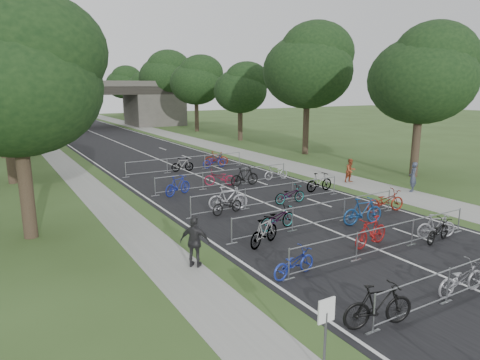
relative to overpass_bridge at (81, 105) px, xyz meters
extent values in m
cube|color=black|center=(0.00, -15.00, -3.53)|extent=(11.00, 140.00, 0.01)
cube|color=gray|center=(8.00, -15.00, -3.53)|extent=(3.00, 140.00, 0.01)
cube|color=gray|center=(-7.50, -15.00, -3.53)|extent=(2.00, 140.00, 0.01)
cube|color=silver|center=(0.00, -15.00, -3.53)|extent=(0.12, 140.00, 0.00)
cube|color=#47443F|center=(11.50, 0.00, -1.03)|extent=(8.00, 8.00, 5.00)
cube|color=black|center=(0.00, 0.00, 2.07)|extent=(30.00, 8.00, 1.20)
cube|color=#47443F|center=(0.00, -3.80, 3.07)|extent=(30.00, 0.40, 0.90)
cube|color=#47443F|center=(0.00, 3.80, 3.07)|extent=(30.00, 0.40, 0.90)
cylinder|color=#4C4C51|center=(-6.80, -62.00, -2.78)|extent=(0.06, 0.06, 1.50)
cube|color=white|center=(-6.80, -62.00, -1.98)|extent=(0.45, 0.04, 0.55)
cylinder|color=#33261C|center=(-11.50, -49.00, -1.43)|extent=(0.56, 0.56, 4.20)
ellipsoid|color=black|center=(-11.50, -49.00, 2.68)|extent=(6.72, 6.72, 5.51)
sphere|color=black|center=(-10.90, -49.50, 4.03)|extent=(5.38, 5.38, 5.38)
sphere|color=black|center=(-12.00, -48.50, 1.84)|extent=(4.37, 4.37, 4.37)
cylinder|color=#33261C|center=(13.00, -49.00, -1.29)|extent=(0.56, 0.56, 4.48)
ellipsoid|color=black|center=(13.00, -49.00, 3.10)|extent=(7.17, 7.17, 5.88)
sphere|color=black|center=(13.60, -49.50, 4.53)|extent=(5.73, 5.73, 5.73)
sphere|color=black|center=(12.50, -48.50, 2.20)|extent=(4.66, 4.66, 4.66)
cylinder|color=#33261C|center=(-11.50, -37.00, -1.17)|extent=(0.56, 0.56, 4.72)
ellipsoid|color=black|center=(-11.50, -37.00, 3.46)|extent=(7.56, 7.56, 6.20)
sphere|color=black|center=(-10.90, -37.50, 4.97)|extent=(6.05, 6.05, 6.05)
cylinder|color=#33261C|center=(13.00, -37.00, -0.98)|extent=(0.56, 0.56, 5.11)
ellipsoid|color=black|center=(13.00, -37.00, 4.03)|extent=(8.18, 8.18, 6.70)
sphere|color=black|center=(13.60, -37.50, 5.66)|extent=(6.54, 6.54, 6.54)
sphere|color=black|center=(12.50, -36.50, 3.01)|extent=(5.31, 5.31, 5.31)
cylinder|color=#33261C|center=(-11.50, -25.00, -0.91)|extent=(0.56, 0.56, 5.25)
sphere|color=black|center=(-10.90, -25.50, 5.92)|extent=(6.72, 6.72, 6.72)
cylinder|color=#33261C|center=(13.00, -25.00, -1.61)|extent=(0.56, 0.56, 3.85)
ellipsoid|color=black|center=(13.00, -25.00, 2.16)|extent=(6.16, 6.16, 5.05)
sphere|color=black|center=(13.60, -25.50, 3.40)|extent=(4.93, 4.93, 4.93)
sphere|color=black|center=(12.50, -24.50, 1.39)|extent=(4.00, 4.00, 4.00)
cylinder|color=#33261C|center=(13.00, -13.00, -1.29)|extent=(0.56, 0.56, 4.48)
ellipsoid|color=black|center=(13.00, -13.00, 3.10)|extent=(7.17, 7.17, 5.88)
sphere|color=black|center=(13.60, -13.50, 4.53)|extent=(5.73, 5.73, 5.73)
sphere|color=black|center=(12.50, -12.50, 2.20)|extent=(4.66, 4.66, 4.66)
cylinder|color=#33261C|center=(13.00, -1.00, -0.98)|extent=(0.56, 0.56, 5.11)
ellipsoid|color=black|center=(13.00, -1.00, 4.03)|extent=(8.18, 8.18, 6.70)
sphere|color=black|center=(13.60, -1.50, 5.66)|extent=(6.54, 6.54, 6.54)
sphere|color=black|center=(12.50, -0.50, 3.01)|extent=(5.31, 5.31, 5.31)
cylinder|color=#33261C|center=(13.00, 11.00, -1.61)|extent=(0.56, 0.56, 3.85)
ellipsoid|color=black|center=(13.00, 11.00, 2.16)|extent=(6.16, 6.16, 5.05)
sphere|color=black|center=(13.60, 10.50, 3.40)|extent=(4.93, 4.93, 4.93)
sphere|color=black|center=(12.50, 11.50, 1.39)|extent=(4.00, 4.00, 4.00)
cylinder|color=#33261C|center=(13.00, 23.00, -1.29)|extent=(0.56, 0.56, 4.48)
ellipsoid|color=black|center=(13.00, 23.00, 3.10)|extent=(7.17, 7.17, 5.88)
sphere|color=black|center=(13.60, 22.50, 4.53)|extent=(5.73, 5.73, 5.73)
sphere|color=black|center=(12.50, 23.50, 2.20)|extent=(4.66, 4.66, 4.66)
cylinder|color=#94969B|center=(0.00, -61.40, -2.48)|extent=(9.20, 0.04, 0.04)
cylinder|color=#94969B|center=(0.00, -61.40, -3.35)|extent=(9.20, 0.04, 0.04)
cylinder|color=#94969B|center=(-4.60, -61.40, -2.98)|extent=(0.05, 0.05, 1.10)
cube|color=#94969B|center=(-4.60, -61.40, -3.52)|extent=(0.50, 0.08, 0.03)
cylinder|color=#94969B|center=(-1.53, -61.40, -2.98)|extent=(0.05, 0.05, 1.10)
cube|color=#94969B|center=(-1.53, -61.40, -3.52)|extent=(0.50, 0.08, 0.03)
cylinder|color=#94969B|center=(0.00, -57.80, -2.48)|extent=(9.20, 0.04, 0.04)
cylinder|color=#94969B|center=(0.00, -57.80, -3.35)|extent=(9.20, 0.04, 0.04)
cylinder|color=#94969B|center=(-4.60, -57.80, -2.98)|extent=(0.05, 0.05, 1.10)
cube|color=#94969B|center=(-4.60, -57.80, -3.52)|extent=(0.50, 0.08, 0.03)
cylinder|color=#94969B|center=(-1.53, -57.80, -2.98)|extent=(0.05, 0.05, 1.10)
cube|color=#94969B|center=(-1.53, -57.80, -3.52)|extent=(0.50, 0.08, 0.03)
cylinder|color=#94969B|center=(1.53, -57.80, -2.98)|extent=(0.05, 0.05, 1.10)
cube|color=#94969B|center=(1.53, -57.80, -3.52)|extent=(0.50, 0.08, 0.03)
cylinder|color=#94969B|center=(4.60, -57.80, -2.98)|extent=(0.05, 0.05, 1.10)
cube|color=#94969B|center=(4.60, -57.80, -3.52)|extent=(0.50, 0.08, 0.03)
cylinder|color=#94969B|center=(0.00, -54.00, -2.48)|extent=(9.20, 0.04, 0.04)
cylinder|color=#94969B|center=(0.00, -54.00, -3.35)|extent=(9.20, 0.04, 0.04)
cylinder|color=#94969B|center=(-4.60, -54.00, -2.98)|extent=(0.05, 0.05, 1.10)
cube|color=#94969B|center=(-4.60, -54.00, -3.52)|extent=(0.50, 0.08, 0.03)
cylinder|color=#94969B|center=(-1.53, -54.00, -2.98)|extent=(0.05, 0.05, 1.10)
cube|color=#94969B|center=(-1.53, -54.00, -3.52)|extent=(0.50, 0.08, 0.03)
cylinder|color=#94969B|center=(1.53, -54.00, -2.98)|extent=(0.05, 0.05, 1.10)
cube|color=#94969B|center=(1.53, -54.00, -3.52)|extent=(0.50, 0.08, 0.03)
cylinder|color=#94969B|center=(4.60, -54.00, -2.98)|extent=(0.05, 0.05, 1.10)
cube|color=#94969B|center=(4.60, -54.00, -3.52)|extent=(0.50, 0.08, 0.03)
cylinder|color=#94969B|center=(0.00, -50.00, -2.48)|extent=(9.20, 0.04, 0.04)
cylinder|color=#94969B|center=(0.00, -50.00, -3.35)|extent=(9.20, 0.04, 0.04)
cylinder|color=#94969B|center=(-4.60, -50.00, -2.98)|extent=(0.05, 0.05, 1.10)
cube|color=#94969B|center=(-4.60, -50.00, -3.52)|extent=(0.50, 0.08, 0.03)
cylinder|color=#94969B|center=(-1.53, -50.00, -2.98)|extent=(0.05, 0.05, 1.10)
cube|color=#94969B|center=(-1.53, -50.00, -3.52)|extent=(0.50, 0.08, 0.03)
cylinder|color=#94969B|center=(1.53, -50.00, -2.98)|extent=(0.05, 0.05, 1.10)
cube|color=#94969B|center=(1.53, -50.00, -3.52)|extent=(0.50, 0.08, 0.03)
cylinder|color=#94969B|center=(4.60, -50.00, -2.98)|extent=(0.05, 0.05, 1.10)
cube|color=#94969B|center=(4.60, -50.00, -3.52)|extent=(0.50, 0.08, 0.03)
cylinder|color=#94969B|center=(0.00, -45.00, -2.48)|extent=(9.20, 0.04, 0.04)
cylinder|color=#94969B|center=(0.00, -45.00, -3.35)|extent=(9.20, 0.04, 0.04)
cylinder|color=#94969B|center=(-4.60, -45.00, -2.98)|extent=(0.05, 0.05, 1.10)
cube|color=#94969B|center=(-4.60, -45.00, -3.52)|extent=(0.50, 0.08, 0.03)
cylinder|color=#94969B|center=(-1.53, -45.00, -2.98)|extent=(0.05, 0.05, 1.10)
cube|color=#94969B|center=(-1.53, -45.00, -3.52)|extent=(0.50, 0.08, 0.03)
cylinder|color=#94969B|center=(1.53, -45.00, -2.98)|extent=(0.05, 0.05, 1.10)
cube|color=#94969B|center=(1.53, -45.00, -3.52)|extent=(0.50, 0.08, 0.03)
cylinder|color=#94969B|center=(4.60, -45.00, -2.98)|extent=(0.05, 0.05, 1.10)
cube|color=#94969B|center=(4.60, -45.00, -3.52)|extent=(0.50, 0.08, 0.03)
cylinder|color=#94969B|center=(0.00, -39.00, -2.48)|extent=(9.20, 0.04, 0.04)
cylinder|color=#94969B|center=(0.00, -39.00, -3.35)|extent=(9.20, 0.04, 0.04)
cylinder|color=#94969B|center=(-4.60, -39.00, -2.98)|extent=(0.05, 0.05, 1.10)
cube|color=#94969B|center=(-4.60, -39.00, -3.52)|extent=(0.50, 0.08, 0.03)
cylinder|color=#94969B|center=(-1.53, -39.00, -2.98)|extent=(0.05, 0.05, 1.10)
cube|color=#94969B|center=(-1.53, -39.00, -3.52)|extent=(0.50, 0.08, 0.03)
cylinder|color=#94969B|center=(1.53, -39.00, -2.98)|extent=(0.05, 0.05, 1.10)
cube|color=#94969B|center=(1.53, -39.00, -3.52)|extent=(0.50, 0.08, 0.03)
cylinder|color=#94969B|center=(4.60, -39.00, -2.98)|extent=(0.05, 0.05, 1.10)
cube|color=#94969B|center=(4.60, -39.00, -3.52)|extent=(0.50, 0.08, 0.03)
imported|color=black|center=(-4.30, -61.27, -2.92)|extent=(2.13, 1.08, 1.23)
imported|color=#94939A|center=(-0.71, -61.29, -3.02)|extent=(1.99, 0.81, 1.02)
imported|color=#1D309F|center=(-4.30, -57.68, -3.05)|extent=(1.89, 0.87, 0.96)
imported|color=maroon|center=(0.01, -57.04, -2.93)|extent=(2.07, 0.85, 1.21)
imported|color=black|center=(2.74, -58.10, -3.07)|extent=(1.87, 0.94, 0.94)
imported|color=#96969D|center=(3.08, -57.77, -3.01)|extent=(1.82, 1.06, 1.06)
imported|color=#94969B|center=(-3.57, -54.81, -2.96)|extent=(1.97, 1.24, 1.15)
imported|color=#94969B|center=(-2.01, -53.50, -3.00)|extent=(2.10, 0.98, 1.06)
imported|color=navy|center=(1.80, -54.91, -2.90)|extent=(2.17, 0.93, 1.26)
imported|color=maroon|center=(4.30, -54.04, -2.96)|extent=(2.27, 1.14, 1.14)
imported|color=black|center=(-2.74, -50.29, -3.06)|extent=(1.90, 0.94, 0.95)
imported|color=#ACABB3|center=(-2.36, -49.67, -2.92)|extent=(2.13, 1.17, 1.23)
imported|color=#94969B|center=(1.12, -50.30, -3.04)|extent=(1.90, 0.76, 0.98)
imported|color=#94969B|center=(4.30, -49.03, -2.96)|extent=(1.93, 0.55, 1.16)
imported|color=navy|center=(-3.41, -45.55, -2.94)|extent=(2.03, 1.25, 1.18)
imported|color=maroon|center=(-0.14, -44.59, -3.02)|extent=(2.06, 1.53, 1.03)
imported|color=black|center=(1.19, -45.46, -2.93)|extent=(2.01, 0.58, 1.21)
imported|color=#ADAEB5|center=(4.05, -44.91, -3.05)|extent=(1.84, 0.68, 0.96)
imported|color=#94969B|center=(-0.35, -39.05, -3.02)|extent=(1.75, 0.68, 1.02)
imported|color=navy|center=(2.38, -38.93, -3.01)|extent=(1.98, 0.70, 1.04)
imported|color=maroon|center=(2.99, -38.12, -2.97)|extent=(1.91, 1.35, 1.13)
imported|color=#333A4D|center=(9.10, -51.92, -2.63)|extent=(0.78, 0.72, 1.80)
imported|color=#933E20|center=(7.75, -48.13, -2.74)|extent=(0.80, 0.65, 1.58)
imported|color=#252427|center=(-6.80, -55.28, -2.62)|extent=(1.09, 1.05, 1.83)
camera|label=1|loc=(-12.63, -68.21, 2.70)|focal=32.00mm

